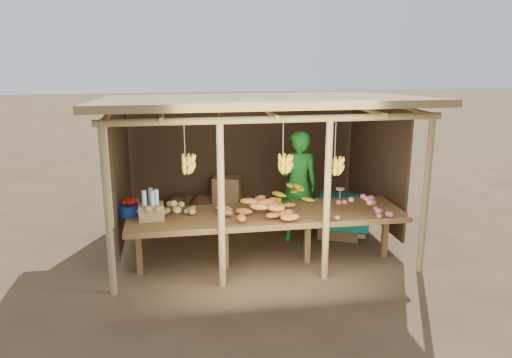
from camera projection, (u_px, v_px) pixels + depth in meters
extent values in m
plane|color=brown|center=(256.00, 241.00, 8.17)|extent=(60.00, 60.00, 0.00)
cylinder|color=#A18753|center=(108.00, 212.00, 6.13)|extent=(0.09, 0.09, 2.20)
cylinder|color=#A18753|center=(426.00, 196.00, 6.80)|extent=(0.09, 0.09, 2.20)
cylinder|color=#A18753|center=(128.00, 161.00, 8.99)|extent=(0.09, 0.09, 2.20)
cylinder|color=#A18753|center=(350.00, 153.00, 9.66)|extent=(0.09, 0.09, 2.20)
cylinder|color=#A18753|center=(221.00, 207.00, 6.35)|extent=(0.09, 0.09, 2.20)
cylinder|color=#A18753|center=(327.00, 201.00, 6.57)|extent=(0.09, 0.09, 2.20)
cylinder|color=#A18753|center=(276.00, 119.00, 6.19)|extent=(4.40, 0.09, 0.09)
cylinder|color=#A18753|center=(242.00, 97.00, 9.05)|extent=(4.40, 0.09, 0.09)
cube|color=#997947|center=(256.00, 100.00, 7.60)|extent=(4.70, 3.50, 0.28)
cube|color=#402E1E|center=(243.00, 151.00, 9.28)|extent=(4.20, 0.04, 1.98)
cube|color=#402E1E|center=(122.00, 171.00, 7.73)|extent=(0.04, 2.40, 1.98)
cube|color=#402E1E|center=(376.00, 162.00, 8.39)|extent=(0.04, 2.40, 1.98)
cube|color=brown|center=(267.00, 215.00, 7.07)|extent=(3.90, 1.05, 0.08)
cube|color=brown|center=(139.00, 250.00, 6.89)|extent=(0.08, 0.08, 0.72)
cube|color=brown|center=(225.00, 244.00, 7.08)|extent=(0.08, 0.08, 0.72)
cube|color=brown|center=(307.00, 239.00, 7.27)|extent=(0.08, 0.08, 0.72)
cube|color=brown|center=(385.00, 234.00, 7.46)|extent=(0.08, 0.08, 0.72)
cylinder|color=navy|center=(131.00, 209.00, 7.01)|extent=(0.39, 0.39, 0.14)
cube|color=olive|center=(151.00, 212.00, 6.77)|extent=(0.35, 0.29, 0.21)
imported|color=#186D1D|center=(298.00, 186.00, 8.00)|extent=(0.67, 0.45, 1.83)
cube|color=brown|center=(340.00, 218.00, 8.34)|extent=(0.83, 0.78, 0.61)
cube|color=#0B837B|center=(341.00, 199.00, 8.25)|extent=(0.92, 0.87, 0.06)
cube|color=olive|center=(227.00, 207.00, 9.21)|extent=(0.58, 0.51, 0.39)
cube|color=olive|center=(227.00, 187.00, 9.11)|extent=(0.58, 0.51, 0.39)
cube|color=olive|center=(198.00, 209.00, 9.12)|extent=(0.58, 0.51, 0.39)
ellipsoid|color=#402E1E|center=(177.00, 209.00, 8.89)|extent=(0.47, 0.47, 0.64)
ellipsoid|color=#402E1E|center=(201.00, 208.00, 8.96)|extent=(0.47, 0.47, 0.64)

